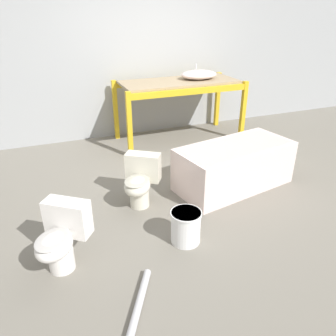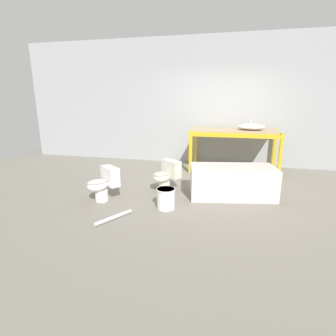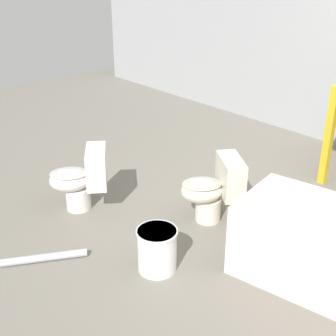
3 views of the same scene
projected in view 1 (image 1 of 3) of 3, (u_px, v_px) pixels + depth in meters
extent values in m
plane|color=slate|center=(187.00, 173.00, 4.48)|extent=(12.00, 12.00, 0.00)
cube|color=#9EA0A3|center=(142.00, 38.00, 5.35)|extent=(10.80, 0.08, 3.20)
cube|color=gold|center=(129.00, 125.00, 4.77)|extent=(0.07, 0.07, 0.99)
cube|color=gold|center=(243.00, 112.00, 5.42)|extent=(0.07, 0.07, 0.99)
cube|color=gold|center=(116.00, 110.00, 5.48)|extent=(0.07, 0.07, 0.99)
cube|color=gold|center=(217.00, 100.00, 6.13)|extent=(0.07, 0.07, 0.99)
cube|color=gold|center=(191.00, 91.00, 4.91)|extent=(1.94, 0.06, 0.09)
cube|color=gold|center=(169.00, 81.00, 5.63)|extent=(1.94, 0.06, 0.09)
cube|color=#998466|center=(179.00, 82.00, 5.24)|extent=(1.87, 0.78, 0.04)
ellipsoid|color=silver|center=(199.00, 75.00, 5.33)|extent=(0.60, 0.44, 0.14)
cylinder|color=silver|center=(196.00, 66.00, 5.38)|extent=(0.02, 0.02, 0.08)
cube|color=silver|center=(234.00, 166.00, 4.05)|extent=(1.55, 0.92, 0.55)
cube|color=beige|center=(235.00, 154.00, 3.98)|extent=(1.46, 0.83, 0.23)
cylinder|color=silver|center=(140.00, 198.00, 3.71)|extent=(0.22, 0.22, 0.20)
ellipsoid|color=silver|center=(137.00, 186.00, 3.57)|extent=(0.43, 0.45, 0.19)
ellipsoid|color=#B3AF9F|center=(137.00, 181.00, 3.54)|extent=(0.41, 0.43, 0.03)
cube|color=silver|center=(143.00, 167.00, 3.73)|extent=(0.42, 0.36, 0.32)
cylinder|color=white|center=(61.00, 259.00, 2.80)|extent=(0.22, 0.22, 0.20)
ellipsoid|color=white|center=(54.00, 246.00, 2.67)|extent=(0.44, 0.45, 0.19)
ellipsoid|color=beige|center=(53.00, 239.00, 2.64)|extent=(0.42, 0.43, 0.03)
cube|color=white|center=(68.00, 217.00, 2.83)|extent=(0.41, 0.37, 0.32)
cylinder|color=white|center=(186.00, 227.00, 3.11)|extent=(0.28, 0.28, 0.33)
cylinder|color=white|center=(186.00, 213.00, 3.04)|extent=(0.30, 0.30, 0.02)
cylinder|color=#B7B7BC|center=(140.00, 302.00, 2.48)|extent=(0.37, 0.58, 0.06)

